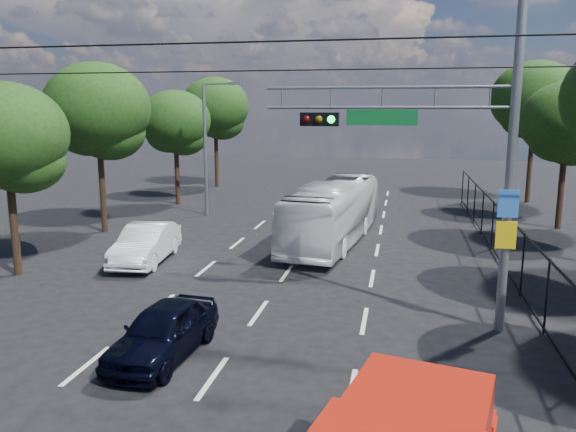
% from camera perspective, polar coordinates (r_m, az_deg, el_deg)
% --- Properties ---
extents(lane_markings, '(6.12, 38.00, 0.01)m').
position_cam_1_polar(lane_markings, '(21.81, 0.91, -4.34)').
color(lane_markings, beige).
rests_on(lane_markings, ground).
extents(signal_mast, '(6.43, 0.39, 9.50)m').
position_cam_1_polar(signal_mast, '(14.77, 17.27, 8.51)').
color(signal_mast, slate).
rests_on(signal_mast, ground).
extents(streetlight_left, '(2.09, 0.22, 7.08)m').
position_cam_1_polar(streetlight_left, '(30.49, -8.13, 7.40)').
color(streetlight_left, slate).
rests_on(streetlight_left, ground).
extents(utility_wires, '(22.00, 5.04, 0.74)m').
position_cam_1_polar(utility_wires, '(16.07, -2.52, 16.24)').
color(utility_wires, black).
rests_on(utility_wires, ground).
extents(fence_right, '(0.06, 34.03, 2.00)m').
position_cam_1_polar(fence_right, '(19.81, 22.09, -3.66)').
color(fence_right, black).
rests_on(fence_right, ground).
extents(tree_right_d, '(4.32, 4.32, 7.02)m').
position_cam_1_polar(tree_right_d, '(29.72, 26.49, 8.06)').
color(tree_right_d, black).
rests_on(tree_right_d, ground).
extents(tree_right_e, '(5.28, 5.28, 8.58)m').
position_cam_1_polar(tree_right_e, '(37.54, 23.80, 10.28)').
color(tree_right_e, black).
rests_on(tree_right_e, ground).
extents(tree_left_b, '(4.08, 4.08, 6.63)m').
position_cam_1_polar(tree_left_b, '(21.22, -26.62, 6.64)').
color(tree_left_b, black).
rests_on(tree_left_b, ground).
extents(tree_left_c, '(4.80, 4.80, 7.80)m').
position_cam_1_polar(tree_left_c, '(27.35, -18.70, 9.61)').
color(tree_left_c, black).
rests_on(tree_left_c, ground).
extents(tree_left_d, '(4.20, 4.20, 6.83)m').
position_cam_1_polar(tree_left_d, '(34.38, -11.33, 8.98)').
color(tree_left_d, black).
rests_on(tree_left_d, ground).
extents(tree_left_e, '(4.92, 4.92, 7.99)m').
position_cam_1_polar(tree_left_e, '(41.92, -7.36, 10.51)').
color(tree_left_e, black).
rests_on(tree_left_e, ground).
extents(navy_hatchback, '(1.79, 3.83, 1.27)m').
position_cam_1_polar(navy_hatchback, '(13.64, -12.55, -11.32)').
color(navy_hatchback, black).
rests_on(navy_hatchback, ground).
extents(white_bus, '(3.38, 9.72, 2.65)m').
position_cam_1_polar(white_bus, '(24.21, 4.62, 0.36)').
color(white_bus, silver).
rests_on(white_bus, ground).
extents(white_van, '(1.97, 4.48, 1.43)m').
position_cam_1_polar(white_van, '(21.84, -14.23, -2.74)').
color(white_van, white).
rests_on(white_van, ground).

